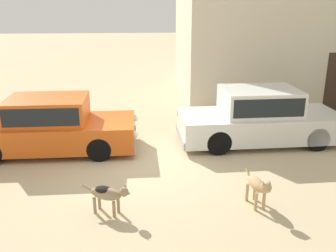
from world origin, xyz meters
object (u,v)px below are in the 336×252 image
object	(u,v)px
parked_sedan_nearest	(50,125)
parked_sedan_second	(259,116)
stray_dog_spotted	(108,194)
stray_dog_tan	(258,186)

from	to	relation	value
parked_sedan_nearest	parked_sedan_second	world-z (taller)	parked_sedan_second
stray_dog_spotted	stray_dog_tan	world-z (taller)	stray_dog_tan
parked_sedan_second	stray_dog_spotted	bearing A→B (deg)	-139.95
parked_sedan_nearest	parked_sedan_second	distance (m)	5.63
parked_sedan_nearest	stray_dog_tan	xyz separation A→B (m)	(4.56, -3.21, -0.26)
parked_sedan_nearest	stray_dog_spotted	bearing A→B (deg)	-62.45
parked_sedan_second	stray_dog_spotted	distance (m)	5.24
parked_sedan_second	stray_dog_spotted	world-z (taller)	parked_sedan_second
parked_sedan_nearest	stray_dog_tan	size ratio (longest dim) A/B	4.53
parked_sedan_nearest	stray_dog_spotted	size ratio (longest dim) A/B	4.72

